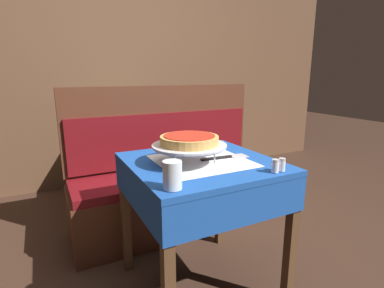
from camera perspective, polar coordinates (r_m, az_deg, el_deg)
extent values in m
plane|color=#382319|center=(1.96, 1.65, -25.04)|extent=(14.00, 14.00, 0.00)
cube|color=#194799|center=(1.61, 1.82, -3.73)|extent=(0.75, 0.75, 0.03)
cube|color=white|center=(1.60, 1.83, -3.18)|extent=(0.47, 0.47, 0.00)
cube|color=#194799|center=(1.64, 1.80, -7.19)|extent=(0.75, 0.75, 0.18)
cube|color=#4C331E|center=(1.38, -4.55, -24.96)|extent=(0.05, 0.05, 0.73)
cube|color=#4C331E|center=(1.71, 18.30, -17.37)|extent=(0.05, 0.05, 0.73)
cube|color=#4C331E|center=(1.93, -12.55, -13.16)|extent=(0.05, 0.05, 0.73)
cube|color=#4C331E|center=(2.18, 5.37, -9.73)|extent=(0.05, 0.05, 0.73)
cube|color=#1E6B33|center=(2.98, -12.39, 4.10)|extent=(0.68, 0.68, 0.03)
cube|color=white|center=(2.98, -12.41, 4.40)|extent=(0.42, 0.42, 0.00)
cube|color=#1E6B33|center=(3.00, -12.31, 2.49)|extent=(0.67, 0.67, 0.14)
cube|color=#4C331E|center=(2.72, -16.54, -5.38)|extent=(0.05, 0.05, 0.74)
cube|color=#4C331E|center=(2.88, -4.61, -3.81)|extent=(0.05, 0.05, 0.74)
cube|color=#4C331E|center=(3.30, -18.52, -2.27)|extent=(0.05, 0.05, 0.74)
cube|color=#4C331E|center=(3.43, -8.48, -1.12)|extent=(0.05, 0.05, 0.74)
cube|color=#4C2819|center=(2.44, -3.32, -11.18)|extent=(1.57, 0.50, 0.41)
cube|color=#600F14|center=(2.35, -3.39, -5.97)|extent=(1.54, 0.49, 0.06)
cube|color=#4C2819|center=(2.46, -5.57, 3.44)|extent=(1.57, 0.06, 0.65)
cube|color=#600F14|center=(2.44, -5.15, 1.02)|extent=(1.51, 0.02, 0.42)
cube|color=brown|center=(3.47, -14.96, 12.61)|extent=(6.00, 0.04, 2.40)
cylinder|color=#ADADB2|center=(1.66, -2.51, -1.07)|extent=(0.01, 0.01, 0.08)
cylinder|color=#ADADB2|center=(1.45, -3.37, -3.30)|extent=(0.01, 0.01, 0.08)
cylinder|color=#ADADB2|center=(1.55, 4.34, -2.21)|extent=(0.01, 0.01, 0.08)
cylinder|color=#ADADB2|center=(1.54, -0.51, -0.76)|extent=(0.26, 0.26, 0.01)
cylinder|color=silver|center=(1.54, -0.51, -0.54)|extent=(0.37, 0.37, 0.01)
cylinder|color=silver|center=(1.53, -0.51, -0.25)|extent=(0.39, 0.39, 0.01)
cylinder|color=tan|center=(1.53, -0.51, 0.73)|extent=(0.30, 0.30, 0.04)
cylinder|color=#B22819|center=(1.52, -0.51, 1.57)|extent=(0.26, 0.26, 0.01)
cube|color=#BCBCC1|center=(1.70, 8.82, -2.30)|extent=(0.10, 0.09, 0.00)
cube|color=black|center=(1.63, 4.68, -2.69)|extent=(0.18, 0.03, 0.01)
cylinder|color=silver|center=(1.21, -3.77, -5.90)|extent=(0.08, 0.08, 0.12)
cylinder|color=silver|center=(1.46, 15.54, -4.28)|extent=(0.03, 0.03, 0.05)
cylinder|color=#B7B7BC|center=(1.45, 15.62, -3.09)|extent=(0.03, 0.03, 0.01)
cylinder|color=silver|center=(1.49, 16.73, -4.04)|extent=(0.03, 0.03, 0.05)
cylinder|color=#B7B7BC|center=(1.48, 16.81, -2.87)|extent=(0.03, 0.03, 0.01)
cube|color=black|center=(2.95, -13.94, 4.54)|extent=(0.14, 0.14, 0.03)
cylinder|color=black|center=(2.94, -14.02, 6.00)|extent=(0.01, 0.01, 0.12)
cylinder|color=#99194C|center=(2.99, -14.22, 5.83)|extent=(0.04, 0.04, 0.09)
cylinder|color=white|center=(2.89, -13.78, 5.62)|extent=(0.04, 0.04, 0.09)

